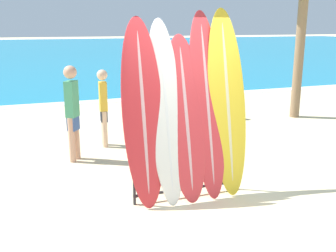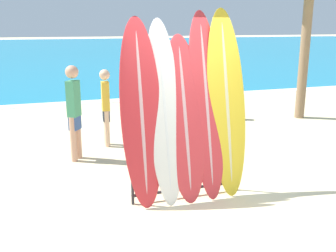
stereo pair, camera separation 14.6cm
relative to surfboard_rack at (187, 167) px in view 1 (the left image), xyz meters
name	(u,v)px [view 1 (the left image)]	position (x,y,z in m)	size (l,w,h in m)	color
ground_plane	(226,212)	(0.30, -0.64, -0.45)	(160.00, 160.00, 0.00)	beige
ocean_water	(48,49)	(0.30, 36.91, -0.45)	(120.00, 60.00, 0.01)	teal
surfboard_rack	(187,167)	(0.00, 0.00, 0.00)	(1.60, 0.04, 0.84)	#28282D
surfboard_slot_0	(143,113)	(-0.62, 0.06, 0.81)	(0.57, 0.58, 2.52)	red
surfboard_slot_1	(166,112)	(-0.30, 0.07, 0.80)	(0.48, 0.70, 2.50)	silver
surfboard_slot_2	(186,118)	(-0.01, 0.05, 0.69)	(0.58, 0.68, 2.29)	red
surfboard_slot_3	(207,105)	(0.33, 0.09, 0.85)	(0.51, 0.71, 2.61)	red
surfboard_slot_4	(227,102)	(0.64, 0.08, 0.87)	(0.58, 0.64, 2.64)	yellow
person_near_water	(103,105)	(-0.64, 2.83, 0.40)	(0.21, 0.26, 1.55)	beige
person_mid_beach	(202,85)	(2.26, 4.45, 0.44)	(0.27, 0.27, 1.63)	tan
person_far_left	(72,110)	(-1.32, 2.14, 0.49)	(0.27, 0.30, 1.72)	tan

